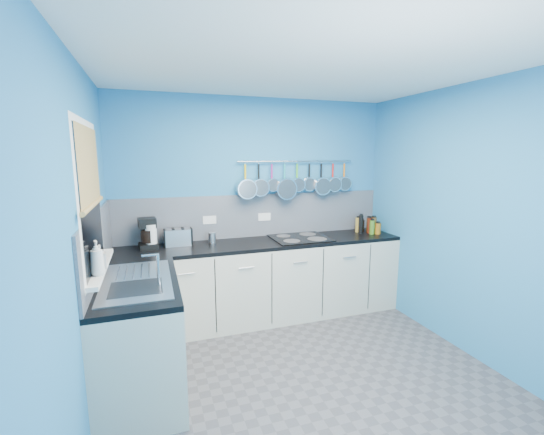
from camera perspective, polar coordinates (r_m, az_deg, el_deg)
floor at (r=3.35m, az=5.40°, el=-23.98°), size 3.20×3.00×0.02m
ceiling at (r=2.86m, az=6.29°, el=23.13°), size 3.20×3.00×0.02m
wall_back at (r=4.24m, az=-2.65°, el=1.70°), size 3.20×0.02×2.50m
wall_front at (r=1.66m, az=28.56°, el=-12.68°), size 3.20×0.02×2.50m
wall_left at (r=2.64m, az=-28.07°, el=-4.51°), size 0.02×3.00×2.50m
wall_right at (r=3.80m, az=28.51°, el=-0.46°), size 0.02×3.00×2.50m
backsplash_back at (r=4.24m, az=-2.56°, el=0.32°), size 3.20×0.02×0.50m
backsplash_left at (r=3.23m, az=-25.88°, el=-3.68°), size 0.02×1.80×0.50m
cabinet_run_back at (r=4.15m, az=-1.36°, el=-10.15°), size 3.20×0.60×0.86m
worktop_back at (r=4.02m, az=-1.39°, el=-4.12°), size 3.20×0.60×0.04m
cabinet_run_left at (r=3.17m, az=-20.12°, el=-17.44°), size 0.60×1.20×0.86m
worktop_left at (r=2.99m, az=-20.63°, el=-9.74°), size 0.60×1.20×0.04m
window_frame at (r=2.87m, az=-26.93°, el=2.77°), size 0.01×1.00×1.10m
window_glass at (r=2.87m, az=-26.83°, el=2.78°), size 0.01×0.90×1.00m
bamboo_blind at (r=2.86m, az=-27.02°, el=7.26°), size 0.01×0.90×0.55m
window_sill at (r=2.97m, az=-25.67°, el=-7.10°), size 0.10×0.98×0.03m
sink_unit at (r=2.99m, az=-20.66°, el=-9.30°), size 0.50×0.95×0.01m
mixer_tap at (r=2.77m, az=-17.60°, el=-7.85°), size 0.12×0.08×0.26m
socket_left at (r=4.11m, az=-9.89°, el=-0.39°), size 0.15×0.01×0.09m
socket_right at (r=4.26m, az=-1.22°, el=0.10°), size 0.15×0.01×0.09m
pot_rail at (r=4.31m, az=3.99°, el=8.89°), size 1.45×0.02×0.02m
soap_bottle_a at (r=2.70m, az=-26.06°, el=-5.79°), size 0.11×0.11×0.24m
soap_bottle_b at (r=2.86m, az=-25.63°, el=-5.64°), size 0.09×0.09×0.17m
paper_towel at (r=3.88m, az=-18.63°, el=-2.92°), size 0.14×0.14×0.26m
coffee_maker at (r=3.90m, az=-19.13°, el=-2.43°), size 0.20×0.22×0.32m
toaster at (r=3.97m, az=-14.67°, el=-3.03°), size 0.28×0.17×0.18m
canister at (r=4.00m, az=-9.49°, el=-3.19°), size 0.10×0.10×0.12m
hob at (r=4.18m, az=4.46°, el=-3.24°), size 0.64×0.56×0.01m
pan_0 at (r=4.11m, az=-4.24°, el=5.92°), size 0.23×0.13×0.42m
pan_1 at (r=4.15m, az=-2.11°, el=6.15°), size 0.20×0.11×0.39m
pan_2 at (r=4.20m, az=-0.02°, el=6.53°), size 0.15×0.09×0.34m
pan_3 at (r=4.25m, az=2.02°, el=5.90°), size 0.25×0.12×0.44m
pan_4 at (r=4.31m, az=4.01°, el=6.49°), size 0.17×0.08×0.36m
pan_5 at (r=4.37m, az=5.95°, el=6.52°), size 0.17×0.05×0.36m
pan_6 at (r=4.44m, az=7.81°, el=6.20°), size 0.22×0.09×0.41m
pan_7 at (r=4.51m, az=9.63°, el=6.43°), size 0.18×0.09×0.37m
pan_8 at (r=4.59m, az=11.39°, el=6.49°), size 0.18×0.06×0.37m
condiment_0 at (r=4.74m, az=15.10°, el=-1.02°), size 0.06×0.06×0.17m
condiment_1 at (r=4.68m, az=14.02°, el=-1.26°), size 0.07×0.07×0.15m
condiment_2 at (r=4.62m, az=13.48°, el=-1.13°), size 0.07×0.07×0.18m
condiment_3 at (r=4.64m, az=15.83°, el=-1.14°), size 0.07×0.07×0.19m
condiment_4 at (r=4.60m, az=15.23°, el=-1.23°), size 0.06×0.06×0.19m
condiment_5 at (r=4.56m, az=13.92°, el=-1.06°), size 0.05×0.05×0.22m
condiment_6 at (r=4.57m, az=16.45°, el=-1.70°), size 0.07×0.07×0.13m
condiment_7 at (r=4.54m, az=15.61°, el=-1.51°), size 0.06×0.06×0.17m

